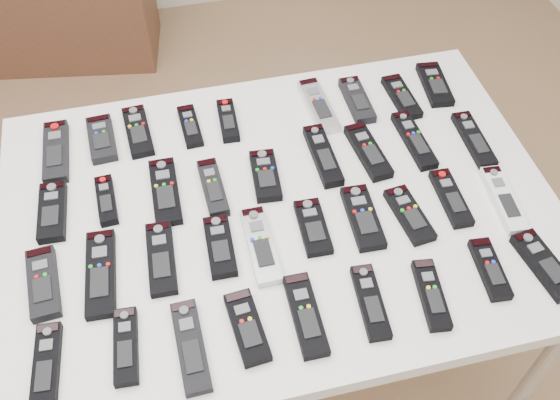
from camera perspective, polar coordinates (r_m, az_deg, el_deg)
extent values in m
plane|color=#916E4A|center=(2.09, -4.24, -13.97)|extent=(4.00, 4.00, 0.00)
cube|color=white|center=(1.43, 0.00, -1.02)|extent=(1.25, 0.88, 0.04)
cylinder|color=beige|center=(1.76, 21.98, -15.05)|extent=(0.04, 0.04, 0.74)
cylinder|color=beige|center=(1.99, -18.70, -2.50)|extent=(0.04, 0.04, 0.74)
cylinder|color=beige|center=(2.10, 12.73, 3.13)|extent=(0.04, 0.04, 0.74)
cube|color=black|center=(1.60, -19.80, 4.17)|extent=(0.06, 0.19, 0.02)
cube|color=black|center=(1.60, -15.99, 5.39)|extent=(0.07, 0.15, 0.02)
cube|color=black|center=(1.60, -12.86, 6.14)|extent=(0.07, 0.17, 0.02)
cube|color=black|center=(1.59, -8.22, 6.70)|extent=(0.05, 0.14, 0.02)
cube|color=black|center=(1.59, -4.78, 7.26)|extent=(0.05, 0.14, 0.02)
cube|color=#B7B7BC|center=(1.63, 3.52, 8.59)|extent=(0.06, 0.20, 0.02)
cube|color=black|center=(1.65, 7.05, 9.05)|extent=(0.05, 0.16, 0.02)
cube|color=black|center=(1.68, 11.05, 9.23)|extent=(0.06, 0.16, 0.02)
cube|color=black|center=(1.74, 13.96, 10.23)|extent=(0.08, 0.17, 0.02)
cube|color=black|center=(1.48, -20.10, -1.02)|extent=(0.06, 0.16, 0.02)
cube|color=black|center=(1.46, -15.59, -0.04)|extent=(0.05, 0.14, 0.02)
cube|color=black|center=(1.45, -10.45, 0.76)|extent=(0.06, 0.19, 0.02)
cube|color=black|center=(1.44, -6.14, 1.12)|extent=(0.05, 0.17, 0.02)
cube|color=black|center=(1.46, -1.34, 2.26)|extent=(0.07, 0.15, 0.02)
cube|color=black|center=(1.50, 3.95, 4.09)|extent=(0.05, 0.19, 0.02)
cube|color=black|center=(1.52, 8.06, 4.43)|extent=(0.07, 0.18, 0.02)
cube|color=black|center=(1.57, 12.15, 5.39)|extent=(0.05, 0.19, 0.02)
cube|color=black|center=(1.61, 17.30, 5.31)|extent=(0.05, 0.18, 0.02)
cube|color=black|center=(1.37, -20.83, -7.12)|extent=(0.07, 0.17, 0.02)
cube|color=black|center=(1.35, -16.07, -6.46)|extent=(0.07, 0.21, 0.02)
cube|color=black|center=(1.34, -10.80, -5.25)|extent=(0.06, 0.18, 0.02)
cube|color=black|center=(1.34, -5.51, -4.25)|extent=(0.06, 0.15, 0.02)
cube|color=#B7B7BC|center=(1.34, -1.76, -4.15)|extent=(0.05, 0.20, 0.02)
cube|color=black|center=(1.37, 3.03, -2.49)|extent=(0.06, 0.15, 0.02)
cube|color=black|center=(1.39, 7.57, -1.59)|extent=(0.07, 0.17, 0.02)
cube|color=black|center=(1.41, 11.75, -1.33)|extent=(0.07, 0.16, 0.02)
cube|color=black|center=(1.47, 15.36, 0.18)|extent=(0.05, 0.16, 0.02)
cube|color=silver|center=(1.50, 19.76, 0.05)|extent=(0.06, 0.19, 0.02)
cube|color=black|center=(1.27, -20.58, -14.06)|extent=(0.06, 0.17, 0.02)
cube|color=black|center=(1.25, -13.91, -12.84)|extent=(0.05, 0.16, 0.02)
cube|color=black|center=(1.23, -8.16, -13.10)|extent=(0.06, 0.19, 0.02)
cube|color=black|center=(1.23, -3.02, -11.54)|extent=(0.07, 0.16, 0.02)
cube|color=black|center=(1.25, 2.37, -10.46)|extent=(0.05, 0.18, 0.02)
cube|color=black|center=(1.27, 8.27, -9.21)|extent=(0.06, 0.17, 0.02)
cube|color=black|center=(1.30, 13.66, -8.41)|extent=(0.06, 0.16, 0.02)
cube|color=black|center=(1.37, 18.63, -6.00)|extent=(0.06, 0.15, 0.02)
cube|color=black|center=(1.42, 23.02, -5.48)|extent=(0.08, 0.17, 0.02)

